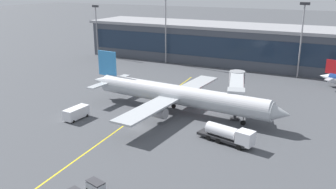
{
  "coord_description": "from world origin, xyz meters",
  "views": [
    {
      "loc": [
        35.48,
        -56.66,
        27.81
      ],
      "look_at": [
        1.8,
        9.89,
        4.5
      ],
      "focal_mm": 38.51,
      "sensor_mm": 36.0,
      "label": 1
    }
  ],
  "objects_px": {
    "main_airliner": "(178,95)",
    "baggage_cart_1": "(96,186)",
    "fuel_tanker": "(229,135)",
    "lavatory_truck": "(77,112)"
  },
  "relations": [
    {
      "from": "fuel_tanker",
      "to": "lavatory_truck",
      "type": "height_order",
      "value": "fuel_tanker"
    },
    {
      "from": "main_airliner",
      "to": "baggage_cart_1",
      "type": "bearing_deg",
      "value": -84.35
    },
    {
      "from": "baggage_cart_1",
      "to": "lavatory_truck",
      "type": "bearing_deg",
      "value": 135.38
    },
    {
      "from": "main_airliner",
      "to": "baggage_cart_1",
      "type": "xyz_separation_m",
      "value": [
        3.36,
        -33.93,
        -3.27
      ]
    },
    {
      "from": "baggage_cart_1",
      "to": "main_airliner",
      "type": "bearing_deg",
      "value": 95.65
    },
    {
      "from": "main_airliner",
      "to": "baggage_cart_1",
      "type": "height_order",
      "value": "main_airliner"
    },
    {
      "from": "main_airliner",
      "to": "baggage_cart_1",
      "type": "distance_m",
      "value": 34.25
    },
    {
      "from": "fuel_tanker",
      "to": "baggage_cart_1",
      "type": "distance_m",
      "value": 26.07
    },
    {
      "from": "main_airliner",
      "to": "lavatory_truck",
      "type": "height_order",
      "value": "main_airliner"
    },
    {
      "from": "main_airliner",
      "to": "baggage_cart_1",
      "type": "relative_size",
      "value": 16.55
    }
  ]
}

